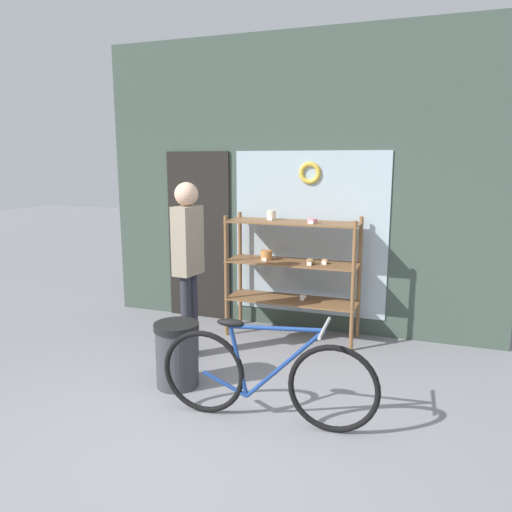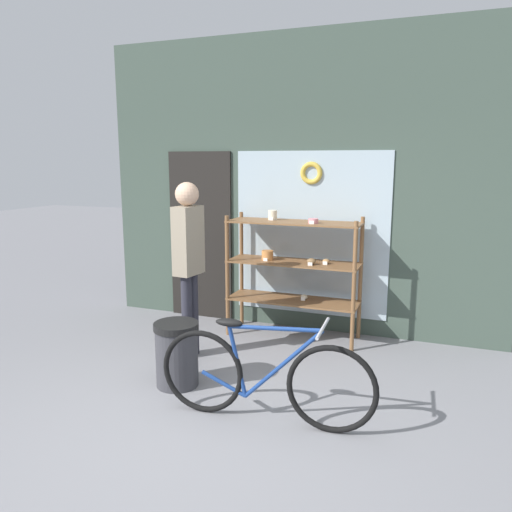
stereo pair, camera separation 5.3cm
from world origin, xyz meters
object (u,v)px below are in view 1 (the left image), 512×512
(bicycle, at_px, (265,377))
(pedestrian, at_px, (188,255))
(trash_bin, at_px, (177,352))
(display_case, at_px, (292,264))

(bicycle, bearing_deg, pedestrian, 136.39)
(pedestrian, bearing_deg, trash_bin, 25.08)
(pedestrian, bearing_deg, bicycle, 56.37)
(display_case, xyz_separation_m, pedestrian, (-0.81, -0.92, 0.22))
(display_case, bearing_deg, bicycle, -79.74)
(bicycle, distance_m, pedestrian, 1.68)
(bicycle, height_order, trash_bin, bicycle)
(bicycle, xyz_separation_m, pedestrian, (-1.16, 0.99, 0.70))
(display_case, height_order, bicycle, display_case)
(bicycle, bearing_deg, trash_bin, 157.62)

